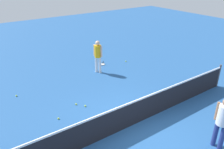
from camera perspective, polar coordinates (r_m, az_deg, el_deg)
name	(u,v)px	position (r m, az deg, el deg)	size (l,w,h in m)	color
ground_plane	(133,125)	(8.04, 5.23, -12.59)	(40.00, 40.00, 0.00)	#265693
court_net	(133,113)	(7.74, 5.38, -9.66)	(10.09, 0.09, 1.07)	#4C4C51
player_near_side	(98,54)	(11.44, -3.60, 5.20)	(0.45, 0.51, 1.70)	white
player_far_side	(223,120)	(7.28, 26.25, -10.23)	(0.36, 0.52, 1.70)	navy
tennis_racket_near_player	(102,64)	(12.79, -2.44, 2.65)	(0.50, 0.56, 0.03)	black
tennis_ball_near_player	(126,61)	(13.12, 3.53, 3.34)	(0.07, 0.07, 0.07)	#C6E033
tennis_ball_by_net	(76,104)	(9.14, -9.09, -7.43)	(0.07, 0.07, 0.07)	#C6E033
tennis_ball_midcourt	(68,130)	(7.89, -11.10, -13.57)	(0.07, 0.07, 0.07)	#C6E033
tennis_ball_baseline	(58,118)	(8.47, -13.41, -10.80)	(0.07, 0.07, 0.07)	#C6E033
tennis_ball_stray_left	(16,96)	(10.41, -23.08, -4.98)	(0.07, 0.07, 0.07)	#C6E033
tennis_ball_stray_right	(85,106)	(8.98, -6.79, -7.91)	(0.07, 0.07, 0.07)	#C6E033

